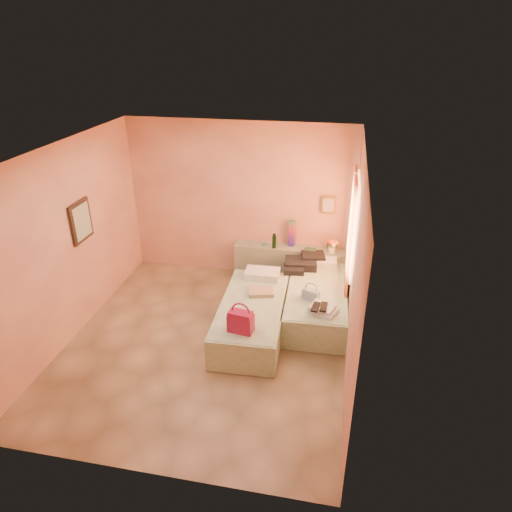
{
  "coord_description": "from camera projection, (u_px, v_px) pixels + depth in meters",
  "views": [
    {
      "loc": [
        1.75,
        -5.2,
        4.14
      ],
      "look_at": [
        0.56,
        0.85,
        1.05
      ],
      "focal_mm": 32.0,
      "sensor_mm": 36.0,
      "label": 1
    }
  ],
  "objects": [
    {
      "name": "blue_handbag",
      "position": [
        311.0,
        295.0,
        6.79
      ],
      "size": [
        0.27,
        0.19,
        0.16
      ],
      "primitive_type": "cube",
      "rotation": [
        0.0,
        0.0,
        -0.39
      ],
      "color": "#446EA5",
      "rests_on": "bed_right"
    },
    {
      "name": "sandal_pair",
      "position": [
        320.0,
        307.0,
        6.43
      ],
      "size": [
        0.22,
        0.27,
        0.03
      ],
      "primitive_type": "cube",
      "rotation": [
        0.0,
        0.0,
        -0.14
      ],
      "color": "black",
      "rests_on": "towel_stack"
    },
    {
      "name": "khaki_garment",
      "position": [
        261.0,
        291.0,
        6.97
      ],
      "size": [
        0.43,
        0.38,
        0.06
      ],
      "primitive_type": "cube",
      "rotation": [
        0.0,
        0.0,
        0.24
      ],
      "color": "tan",
      "rests_on": "bed_left"
    },
    {
      "name": "small_dish",
      "position": [
        265.0,
        245.0,
        8.15
      ],
      "size": [
        0.16,
        0.16,
        0.03
      ],
      "primitive_type": "cylinder",
      "rotation": [
        0.0,
        0.0,
        0.41
      ],
      "color": "#4E9066",
      "rests_on": "headboard_ledge"
    },
    {
      "name": "magenta_handbag",
      "position": [
        241.0,
        321.0,
        6.05
      ],
      "size": [
        0.36,
        0.24,
        0.31
      ],
      "primitive_type": "cube",
      "rotation": [
        0.0,
        0.0,
        -0.15
      ],
      "color": "#9F133F",
      "rests_on": "bed_left"
    },
    {
      "name": "clothes_pile",
      "position": [
        304.0,
        263.0,
        7.7
      ],
      "size": [
        0.65,
        0.65,
        0.17
      ],
      "primitive_type": "cube",
      "rotation": [
        0.0,
        0.0,
        0.15
      ],
      "color": "black",
      "rests_on": "bed_right"
    },
    {
      "name": "headboard_ledge",
      "position": [
        292.0,
        264.0,
        8.24
      ],
      "size": [
        2.05,
        0.3,
        0.65
      ],
      "primitive_type": "cube",
      "color": "gray",
      "rests_on": "ground"
    },
    {
      "name": "water_bottle",
      "position": [
        274.0,
        241.0,
        8.02
      ],
      "size": [
        0.1,
        0.1,
        0.26
      ],
      "primitive_type": "cylinder",
      "rotation": [
        0.0,
        0.0,
        -0.41
      ],
      "color": "#14381A",
      "rests_on": "headboard_ledge"
    },
    {
      "name": "ground",
      "position": [
        207.0,
        342.0,
        6.71
      ],
      "size": [
        4.5,
        4.5,
        0.0
      ],
      "primitive_type": "plane",
      "color": "tan",
      "rests_on": "ground"
    },
    {
      "name": "bed_left",
      "position": [
        253.0,
        317.0,
        6.85
      ],
      "size": [
        0.96,
        2.03,
        0.5
      ],
      "primitive_type": "cube",
      "rotation": [
        0.0,
        0.0,
        0.03
      ],
      "color": "beige",
      "rests_on": "ground"
    },
    {
      "name": "rainbow_box",
      "position": [
        292.0,
        233.0,
        8.06
      ],
      "size": [
        0.12,
        0.12,
        0.47
      ],
      "primitive_type": "cube",
      "rotation": [
        0.0,
        0.0,
        -0.2
      ],
      "color": "#9F133F",
      "rests_on": "headboard_ledge"
    },
    {
      "name": "bed_right",
      "position": [
        316.0,
        301.0,
        7.26
      ],
      "size": [
        0.96,
        2.03,
        0.5
      ],
      "primitive_type": "cube",
      "rotation": [
        0.0,
        0.0,
        0.03
      ],
      "color": "beige",
      "rests_on": "ground"
    },
    {
      "name": "towel_stack",
      "position": [
        324.0,
        310.0,
        6.49
      ],
      "size": [
        0.44,
        0.41,
        0.1
      ],
      "primitive_type": "cube",
      "rotation": [
        0.0,
        0.0,
        -0.39
      ],
      "color": "silver",
      "rests_on": "bed_right"
    },
    {
      "name": "room_walls",
      "position": [
        227.0,
        216.0,
        6.37
      ],
      "size": [
        4.02,
        4.51,
        2.81
      ],
      "color": "#F2AF81",
      "rests_on": "ground"
    },
    {
      "name": "green_book",
      "position": [
        310.0,
        250.0,
        7.97
      ],
      "size": [
        0.19,
        0.14,
        0.03
      ],
      "primitive_type": "cube",
      "rotation": [
        0.0,
        0.0,
        -0.01
      ],
      "color": "#284B2F",
      "rests_on": "headboard_ledge"
    },
    {
      "name": "flower_vase",
      "position": [
        332.0,
        245.0,
        7.86
      ],
      "size": [
        0.3,
        0.3,
        0.29
      ],
      "primitive_type": "cube",
      "rotation": [
        0.0,
        0.0,
        0.43
      ],
      "color": "silver",
      "rests_on": "headboard_ledge"
    }
  ]
}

